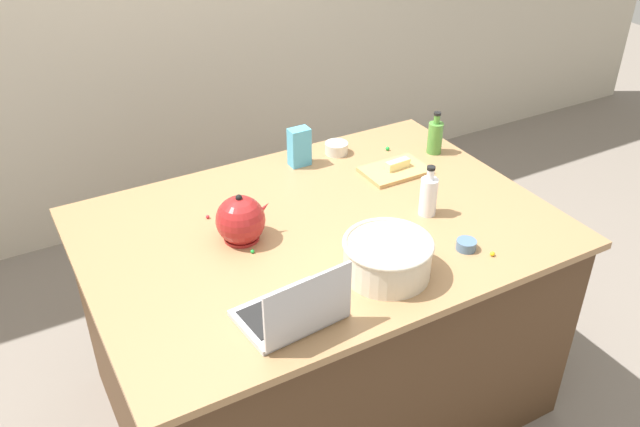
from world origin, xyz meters
TOP-DOWN VIEW (x-y plane):
  - ground_plane at (0.00, 0.00)m, footprint 12.00×12.00m
  - wall_back at (0.00, 1.82)m, footprint 8.00×0.10m
  - island_counter at (0.00, 0.00)m, footprint 1.74×1.23m
  - laptop at (-0.33, -0.44)m, footprint 0.33×0.26m
  - mixing_bowl_large at (0.05, -0.37)m, footprint 0.30×0.30m
  - bottle_vinegar at (0.40, -0.13)m, footprint 0.07×0.07m
  - bottle_olive at (0.74, 0.27)m, footprint 0.07×0.07m
  - kettle at (-0.29, 0.06)m, footprint 0.21×0.18m
  - cutting_board at (0.48, 0.20)m, footprint 0.28×0.18m
  - butter_stick_left at (0.49, 0.20)m, footprint 0.11×0.04m
  - ramekin_small at (0.38, -0.39)m, footprint 0.07×0.07m
  - ramekin_medium at (0.35, 0.48)m, footprint 0.10×0.10m
  - candy_bag at (0.16, 0.46)m, footprint 0.09×0.06m
  - candy_0 at (-0.35, 0.25)m, footprint 0.01×0.01m
  - candy_1 at (0.44, -0.09)m, footprint 0.02×0.02m
  - candy_2 at (0.43, -0.47)m, footprint 0.02×0.02m
  - candy_3 at (-0.21, -0.34)m, footprint 0.02×0.02m
  - candy_4 at (0.57, 0.39)m, footprint 0.02×0.02m
  - candy_5 at (-0.30, -0.04)m, footprint 0.01×0.01m

SIDE VIEW (x-z plane):
  - ground_plane at x=0.00m, z-range 0.00..0.00m
  - island_counter at x=0.00m, z-range 0.00..0.90m
  - candy_0 at x=-0.35m, z-range 0.90..0.91m
  - candy_5 at x=-0.30m, z-range 0.90..0.91m
  - candy_1 at x=0.44m, z-range 0.90..0.92m
  - candy_2 at x=0.43m, z-range 0.90..0.92m
  - candy_3 at x=-0.21m, z-range 0.90..0.92m
  - cutting_board at x=0.48m, z-range 0.90..0.92m
  - candy_4 at x=0.57m, z-range 0.90..0.92m
  - ramekin_small at x=0.38m, z-range 0.90..0.94m
  - ramekin_medium at x=0.35m, z-range 0.90..0.95m
  - butter_stick_left at x=0.49m, z-range 0.92..0.95m
  - laptop at x=-0.33m, z-range 0.84..1.06m
  - mixing_bowl_large at x=0.05m, z-range 0.90..1.04m
  - bottle_olive at x=0.74m, z-range 0.88..1.08m
  - kettle at x=-0.29m, z-range 0.88..1.08m
  - bottle_vinegar at x=0.40m, z-range 0.88..1.08m
  - candy_bag at x=0.16m, z-range 0.90..1.07m
  - wall_back at x=0.00m, z-range 0.00..2.60m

